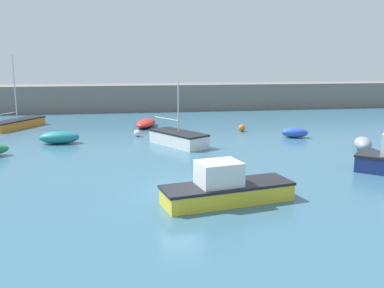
{
  "coord_description": "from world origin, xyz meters",
  "views": [
    {
      "loc": [
        -2.61,
        -18.55,
        6.02
      ],
      "look_at": [
        1.32,
        6.78,
        0.76
      ],
      "focal_mm": 40.0,
      "sensor_mm": 36.0,
      "label": 1
    }
  ],
  "objects_px": {
    "sailboat_tall_mast": "(18,123)",
    "dinghy_near_pier": "(295,133)",
    "rowboat_white_midwater": "(59,137)",
    "mooring_buoy_white": "(137,133)",
    "mooring_buoy_orange": "(242,128)",
    "sailboat_twin_hulled": "(178,138)",
    "fishing_dinghy_green": "(363,144)",
    "open_tender_yellow": "(146,123)",
    "cabin_cruiser_white": "(225,188)"
  },
  "relations": [
    {
      "from": "open_tender_yellow",
      "to": "mooring_buoy_orange",
      "type": "relative_size",
      "value": 6.77
    },
    {
      "from": "open_tender_yellow",
      "to": "mooring_buoy_white",
      "type": "xyz_separation_m",
      "value": [
        -0.87,
        -4.37,
        -0.08
      ]
    },
    {
      "from": "fishing_dinghy_green",
      "to": "mooring_buoy_orange",
      "type": "bearing_deg",
      "value": -120.42
    },
    {
      "from": "dinghy_near_pier",
      "to": "sailboat_tall_mast",
      "type": "distance_m",
      "value": 23.11
    },
    {
      "from": "dinghy_near_pier",
      "to": "mooring_buoy_orange",
      "type": "bearing_deg",
      "value": -27.23
    },
    {
      "from": "fishing_dinghy_green",
      "to": "cabin_cruiser_white",
      "type": "bearing_deg",
      "value": -29.12
    },
    {
      "from": "sailboat_tall_mast",
      "to": "cabin_cruiser_white",
      "type": "xyz_separation_m",
      "value": [
        13.22,
        -21.28,
        0.22
      ]
    },
    {
      "from": "dinghy_near_pier",
      "to": "mooring_buoy_orange",
      "type": "height_order",
      "value": "dinghy_near_pier"
    },
    {
      "from": "mooring_buoy_white",
      "to": "dinghy_near_pier",
      "type": "bearing_deg",
      "value": -11.03
    },
    {
      "from": "mooring_buoy_white",
      "to": "fishing_dinghy_green",
      "type": "bearing_deg",
      "value": -26.17
    },
    {
      "from": "dinghy_near_pier",
      "to": "rowboat_white_midwater",
      "type": "relative_size",
      "value": 0.77
    },
    {
      "from": "rowboat_white_midwater",
      "to": "open_tender_yellow",
      "type": "relative_size",
      "value": 0.74
    },
    {
      "from": "cabin_cruiser_white",
      "to": "open_tender_yellow",
      "type": "bearing_deg",
      "value": 84.87
    },
    {
      "from": "mooring_buoy_white",
      "to": "sailboat_tall_mast",
      "type": "bearing_deg",
      "value": 151.12
    },
    {
      "from": "dinghy_near_pier",
      "to": "rowboat_white_midwater",
      "type": "bearing_deg",
      "value": 17.29
    },
    {
      "from": "cabin_cruiser_white",
      "to": "mooring_buoy_white",
      "type": "height_order",
      "value": "cabin_cruiser_white"
    },
    {
      "from": "rowboat_white_midwater",
      "to": "cabin_cruiser_white",
      "type": "relative_size",
      "value": 0.48
    },
    {
      "from": "dinghy_near_pier",
      "to": "rowboat_white_midwater",
      "type": "distance_m",
      "value": 17.24
    },
    {
      "from": "sailboat_twin_hulled",
      "to": "rowboat_white_midwater",
      "type": "height_order",
      "value": "sailboat_twin_hulled"
    },
    {
      "from": "cabin_cruiser_white",
      "to": "mooring_buoy_orange",
      "type": "height_order",
      "value": "cabin_cruiser_white"
    },
    {
      "from": "dinghy_near_pier",
      "to": "cabin_cruiser_white",
      "type": "relative_size",
      "value": 0.37
    },
    {
      "from": "sailboat_twin_hulled",
      "to": "cabin_cruiser_white",
      "type": "bearing_deg",
      "value": -29.68
    },
    {
      "from": "sailboat_twin_hulled",
      "to": "mooring_buoy_white",
      "type": "xyz_separation_m",
      "value": [
        -2.71,
        3.78,
        -0.23
      ]
    },
    {
      "from": "mooring_buoy_orange",
      "to": "sailboat_twin_hulled",
      "type": "bearing_deg",
      "value": -140.59
    },
    {
      "from": "sailboat_twin_hulled",
      "to": "dinghy_near_pier",
      "type": "bearing_deg",
      "value": 67.3
    },
    {
      "from": "rowboat_white_midwater",
      "to": "sailboat_twin_hulled",
      "type": "bearing_deg",
      "value": -10.96
    },
    {
      "from": "rowboat_white_midwater",
      "to": "mooring_buoy_white",
      "type": "height_order",
      "value": "rowboat_white_midwater"
    },
    {
      "from": "sailboat_tall_mast",
      "to": "fishing_dinghy_green",
      "type": "relative_size",
      "value": 2.48
    },
    {
      "from": "fishing_dinghy_green",
      "to": "open_tender_yellow",
      "type": "xyz_separation_m",
      "value": [
        -13.6,
        11.48,
        -0.09
      ]
    },
    {
      "from": "sailboat_twin_hulled",
      "to": "dinghy_near_pier",
      "type": "distance_m",
      "value": 9.15
    },
    {
      "from": "cabin_cruiser_white",
      "to": "open_tender_yellow",
      "type": "height_order",
      "value": "cabin_cruiser_white"
    },
    {
      "from": "fishing_dinghy_green",
      "to": "rowboat_white_midwater",
      "type": "bearing_deg",
      "value": -81.23
    },
    {
      "from": "rowboat_white_midwater",
      "to": "mooring_buoy_white",
      "type": "distance_m",
      "value": 5.82
    },
    {
      "from": "sailboat_twin_hulled",
      "to": "cabin_cruiser_white",
      "type": "distance_m",
      "value": 11.99
    },
    {
      "from": "sailboat_twin_hulled",
      "to": "cabin_cruiser_white",
      "type": "xyz_separation_m",
      "value": [
        0.5,
        -11.98,
        0.13
      ]
    },
    {
      "from": "rowboat_white_midwater",
      "to": "mooring_buoy_white",
      "type": "xyz_separation_m",
      "value": [
        5.49,
        1.91,
        -0.18
      ]
    },
    {
      "from": "sailboat_twin_hulled",
      "to": "mooring_buoy_orange",
      "type": "bearing_deg",
      "value": 97.35
    },
    {
      "from": "sailboat_twin_hulled",
      "to": "mooring_buoy_orange",
      "type": "relative_size",
      "value": 8.58
    },
    {
      "from": "fishing_dinghy_green",
      "to": "mooring_buoy_white",
      "type": "relative_size",
      "value": 4.84
    },
    {
      "from": "sailboat_tall_mast",
      "to": "dinghy_near_pier",
      "type": "bearing_deg",
      "value": -80.06
    },
    {
      "from": "rowboat_white_midwater",
      "to": "fishing_dinghy_green",
      "type": "height_order",
      "value": "rowboat_white_midwater"
    },
    {
      "from": "fishing_dinghy_green",
      "to": "mooring_buoy_white",
      "type": "distance_m",
      "value": 16.13
    },
    {
      "from": "sailboat_tall_mast",
      "to": "mooring_buoy_white",
      "type": "distance_m",
      "value": 11.43
    },
    {
      "from": "fishing_dinghy_green",
      "to": "sailboat_twin_hulled",
      "type": "bearing_deg",
      "value": -82.46
    },
    {
      "from": "fishing_dinghy_green",
      "to": "sailboat_tall_mast",
      "type": "bearing_deg",
      "value": -93.91
    },
    {
      "from": "sailboat_tall_mast",
      "to": "cabin_cruiser_white",
      "type": "relative_size",
      "value": 1.06
    },
    {
      "from": "dinghy_near_pier",
      "to": "mooring_buoy_white",
      "type": "bearing_deg",
      "value": 7.53
    },
    {
      "from": "sailboat_twin_hulled",
      "to": "sailboat_tall_mast",
      "type": "bearing_deg",
      "value": -158.22
    },
    {
      "from": "fishing_dinghy_green",
      "to": "mooring_buoy_orange",
      "type": "distance_m",
      "value": 10.07
    },
    {
      "from": "dinghy_near_pier",
      "to": "cabin_cruiser_white",
      "type": "bearing_deg",
      "value": 76.22
    }
  ]
}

